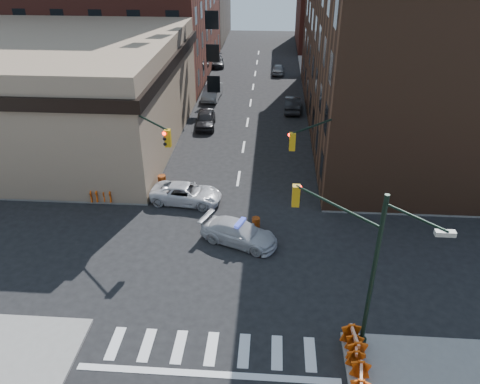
# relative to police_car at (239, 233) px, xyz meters

# --- Properties ---
(ground) EXTENTS (140.00, 140.00, 0.00)m
(ground) POSITION_rel_police_car_xyz_m (-0.65, -1.63, -0.70)
(ground) COLOR black
(ground) RESTS_ON ground
(sidewalk_nw) EXTENTS (34.00, 54.50, 0.15)m
(sidewalk_nw) POSITION_rel_police_car_xyz_m (-23.65, 31.12, -0.62)
(sidewalk_nw) COLOR gray
(sidewalk_nw) RESTS_ON ground
(sidewalk_ne) EXTENTS (34.00, 54.50, 0.15)m
(sidewalk_ne) POSITION_rel_police_car_xyz_m (22.35, 31.12, -0.62)
(sidewalk_ne) COLOR gray
(sidewalk_ne) RESTS_ON ground
(bank_building) EXTENTS (22.00, 22.00, 9.00)m
(bank_building) POSITION_rel_police_car_xyz_m (-17.65, 14.87, 3.80)
(bank_building) COLOR #8C745C
(bank_building) RESTS_ON ground
(commercial_row_ne) EXTENTS (14.00, 34.00, 14.00)m
(commercial_row_ne) POSITION_rel_police_car_xyz_m (12.35, 20.87, 6.30)
(commercial_row_ne) COLOR #492D1D
(commercial_row_ne) RESTS_ON ground
(filler_ne) EXTENTS (16.00, 16.00, 12.00)m
(filler_ne) POSITION_rel_police_car_xyz_m (13.35, 56.37, 5.30)
(filler_ne) COLOR #5B251C
(filler_ne) RESTS_ON ground
(signal_pole_se) EXTENTS (5.40, 5.27, 8.00)m
(signal_pole_se) POSITION_rel_police_car_xyz_m (5.39, -7.15, 3.91)
(signal_pole_se) COLOR black
(signal_pole_se) RESTS_ON sidewalk_se
(signal_pole_nw) EXTENTS (3.58, 3.67, 8.00)m
(signal_pole_nw) POSITION_rel_police_car_xyz_m (-6.50, 3.71, 3.64)
(signal_pole_nw) COLOR black
(signal_pole_nw) RESTS_ON sidewalk_nw
(signal_pole_ne) EXTENTS (3.67, 3.58, 8.00)m
(signal_pole_ne) POSITION_rel_police_car_xyz_m (5.19, 3.73, 3.64)
(signal_pole_ne) COLOR black
(signal_pole_ne) RESTS_ON sidewalk_ne
(tree_ne_near) EXTENTS (3.00, 3.00, 4.85)m
(tree_ne_near) POSITION_rel_police_car_xyz_m (6.85, 24.37, 2.79)
(tree_ne_near) COLOR black
(tree_ne_near) RESTS_ON sidewalk_ne
(tree_ne_far) EXTENTS (3.00, 3.00, 4.85)m
(tree_ne_far) POSITION_rel_police_car_xyz_m (6.85, 32.37, 2.79)
(tree_ne_far) COLOR black
(tree_ne_far) RESTS_ON sidewalk_ne
(police_car) EXTENTS (5.21, 3.61, 1.40)m
(police_car) POSITION_rel_police_car_xyz_m (0.00, 0.00, 0.00)
(police_car) COLOR #B9BABE
(police_car) RESTS_ON ground
(pickup) EXTENTS (5.17, 2.83, 1.37)m
(pickup) POSITION_rel_police_car_xyz_m (-4.02, 4.58, -0.01)
(pickup) COLOR silver
(pickup) RESTS_ON ground
(parked_car_wnear) EXTENTS (2.12, 4.59, 1.52)m
(parked_car_wnear) POSITION_rel_police_car_xyz_m (-4.63, 18.96, 0.06)
(parked_car_wnear) COLOR black
(parked_car_wnear) RESTS_ON ground
(parked_car_wfar) EXTENTS (1.95, 4.96, 1.61)m
(parked_car_wfar) POSITION_rel_police_car_xyz_m (-5.04, 27.58, 0.10)
(parked_car_wfar) COLOR gray
(parked_car_wfar) RESTS_ON ground
(parked_car_wdeep) EXTENTS (2.42, 4.75, 1.32)m
(parked_car_wdeep) POSITION_rel_police_car_xyz_m (-6.15, 41.93, -0.04)
(parked_car_wdeep) COLOR black
(parked_car_wdeep) RESTS_ON ground
(parked_car_enear) EXTENTS (1.78, 4.64, 1.51)m
(parked_car_enear) POSITION_rel_police_car_xyz_m (3.88, 24.09, 0.06)
(parked_car_enear) COLOR black
(parked_car_enear) RESTS_ON ground
(parked_car_efar) EXTENTS (1.63, 3.82, 1.29)m
(parked_car_efar) POSITION_rel_police_car_xyz_m (2.39, 38.47, -0.06)
(parked_car_efar) COLOR gray
(parked_car_efar) RESTS_ON ground
(pedestrian_a) EXTENTS (0.75, 0.62, 1.75)m
(pedestrian_a) POSITION_rel_police_car_xyz_m (-10.34, 4.88, 0.33)
(pedestrian_a) COLOR black
(pedestrian_a) RESTS_ON sidewalk_nw
(pedestrian_b) EXTENTS (0.99, 0.83, 1.85)m
(pedestrian_b) POSITION_rel_police_car_xyz_m (-10.83, 4.37, 0.38)
(pedestrian_b) COLOR black
(pedestrian_b) RESTS_ON sidewalk_nw
(pedestrian_c) EXTENTS (1.18, 0.80, 1.86)m
(pedestrian_c) POSITION_rel_police_car_xyz_m (-10.86, 6.27, 0.38)
(pedestrian_c) COLOR #1D232C
(pedestrian_c) RESTS_ON sidewalk_nw
(barrel_road) EXTENTS (0.64, 0.64, 0.92)m
(barrel_road) POSITION_rel_police_car_xyz_m (0.98, 1.40, -0.24)
(barrel_road) COLOR #D94F0A
(barrel_road) RESTS_ON ground
(barrel_bank) EXTENTS (0.72, 0.72, 1.06)m
(barrel_bank) POSITION_rel_police_car_xyz_m (-6.15, 6.42, -0.17)
(barrel_bank) COLOR #F2440B
(barrel_bank) RESTS_ON ground
(barricade_se_a) EXTENTS (0.86, 1.45, 1.03)m
(barricade_se_a) POSITION_rel_police_car_xyz_m (5.75, -8.20, -0.04)
(barricade_se_a) COLOR red
(barricade_se_a) RESTS_ON sidewalk_se
(barricade_se_b) EXTENTS (0.70, 1.24, 0.90)m
(barricade_se_b) POSITION_rel_police_car_xyz_m (5.75, -8.63, -0.10)
(barricade_se_b) COLOR #C46509
(barricade_se_b) RESTS_ON sidewalk_se
(barricade_se_c) EXTENTS (0.82, 1.35, 0.95)m
(barricade_se_c) POSITION_rel_police_car_xyz_m (5.75, -10.13, -0.08)
(barricade_se_c) COLOR #C63509
(barricade_se_c) RESTS_ON sidewalk_se
(barricade_nw_a) EXTENTS (1.25, 0.77, 0.88)m
(barricade_nw_a) POSITION_rel_police_car_xyz_m (-10.15, 4.07, -0.11)
(barricade_nw_a) COLOR orange
(barricade_nw_a) RESTS_ON sidewalk_nw
(barricade_nw_b) EXTENTS (1.28, 0.68, 0.94)m
(barricade_nw_b) POSITION_rel_police_car_xyz_m (-9.68, 4.07, -0.08)
(barricade_nw_b) COLOR #C94809
(barricade_nw_b) RESTS_ON sidewalk_nw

